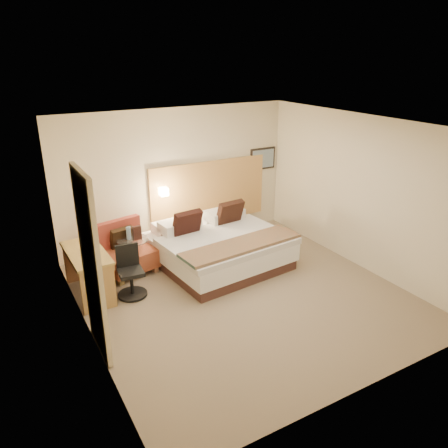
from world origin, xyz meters
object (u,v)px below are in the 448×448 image
desk (89,261)px  desk_chair (131,276)px  bed (218,246)px  side_table (134,254)px  lounge_chair (126,252)px

desk → desk_chair: 0.69m
bed → side_table: size_ratio=3.80×
side_table → desk_chair: bearing=-112.2°
side_table → bed: bearing=-17.4°
desk → lounge_chair: bearing=33.5°
lounge_chair → side_table: lounge_chair is taller
desk_chair → desk: bearing=148.3°
desk → desk_chair: size_ratio=1.47×
side_table → desk_chair: (-0.31, -0.75, -0.00)m
lounge_chair → side_table: size_ratio=1.62×
lounge_chair → desk_chair: (-0.20, -0.84, -0.02)m
desk → bed: bearing=-1.0°
side_table → desk: desk is taller
side_table → desk: size_ratio=0.50×
bed → lounge_chair: (-1.55, 0.54, 0.02)m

